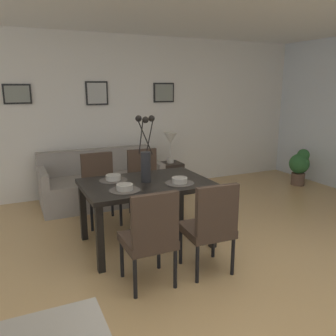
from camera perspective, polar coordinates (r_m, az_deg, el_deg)
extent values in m
plane|color=tan|center=(3.41, 7.58, -18.28)|extent=(9.00, 9.00, 0.00)
cube|color=white|center=(5.92, -9.18, 8.60)|extent=(9.00, 0.10, 2.60)
cube|color=black|center=(3.87, -3.66, -2.65)|extent=(1.40, 0.94, 0.05)
cube|color=black|center=(4.58, 2.05, -4.87)|extent=(0.07, 0.07, 0.69)
cube|color=black|center=(4.20, -13.88, -7.04)|extent=(0.07, 0.07, 0.69)
cube|color=black|center=(3.92, 7.49, -8.26)|extent=(0.07, 0.07, 0.69)
cube|color=black|center=(3.46, -11.19, -11.48)|extent=(0.07, 0.07, 0.69)
cube|color=#3D2D23|center=(3.20, -3.42, -11.88)|extent=(0.44, 0.44, 0.08)
cube|color=#3D2D23|center=(2.93, -2.13, -8.75)|extent=(0.42, 0.06, 0.48)
cylinder|color=black|center=(3.52, -1.55, -13.52)|extent=(0.04, 0.04, 0.38)
cylinder|color=black|center=(3.41, -7.64, -14.61)|extent=(0.04, 0.04, 0.38)
cylinder|color=black|center=(3.22, 1.21, -16.32)|extent=(0.04, 0.04, 0.38)
cylinder|color=black|center=(3.09, -5.46, -17.71)|extent=(0.04, 0.04, 0.38)
cube|color=#3D2D23|center=(4.60, -10.90, -4.08)|extent=(0.45, 0.45, 0.08)
cube|color=#3D2D23|center=(4.71, -11.64, -0.41)|extent=(0.42, 0.07, 0.48)
cylinder|color=black|center=(4.46, -12.50, -7.86)|extent=(0.04, 0.04, 0.38)
cylinder|color=black|center=(4.55, -7.81, -7.21)|extent=(0.04, 0.04, 0.38)
cylinder|color=black|center=(4.81, -13.57, -6.33)|extent=(0.04, 0.04, 0.38)
cylinder|color=black|center=(4.89, -9.20, -5.76)|extent=(0.04, 0.04, 0.38)
cube|color=#3D2D23|center=(3.43, 6.39, -10.12)|extent=(0.46, 0.46, 0.08)
cube|color=#3D2D23|center=(3.18, 8.13, -7.07)|extent=(0.42, 0.08, 0.48)
cylinder|color=black|center=(3.76, 7.52, -11.80)|extent=(0.04, 0.04, 0.38)
cylinder|color=black|center=(3.60, 2.10, -12.85)|extent=(0.04, 0.04, 0.38)
cylinder|color=black|center=(3.47, 10.67, -14.20)|extent=(0.04, 0.04, 0.38)
cylinder|color=black|center=(3.30, 4.87, -15.54)|extent=(0.04, 0.04, 0.38)
cube|color=#3D2D23|center=(4.78, -3.51, -3.16)|extent=(0.45, 0.45, 0.08)
cube|color=#3D2D23|center=(4.89, -4.31, 0.35)|extent=(0.42, 0.07, 0.48)
cylinder|color=black|center=(4.63, -4.90, -6.77)|extent=(0.04, 0.04, 0.38)
cylinder|color=black|center=(4.75, -0.52, -6.17)|extent=(0.04, 0.04, 0.38)
cylinder|color=black|center=(4.97, -6.29, -5.36)|extent=(0.04, 0.04, 0.38)
cylinder|color=black|center=(5.08, -2.18, -4.84)|extent=(0.04, 0.04, 0.38)
cylinder|color=#232326|center=(3.82, -3.71, 0.16)|extent=(0.11, 0.11, 0.34)
cylinder|color=black|center=(3.79, -3.07, 5.16)|extent=(0.05, 0.12, 0.37)
sphere|color=black|center=(3.79, -2.75, 8.20)|extent=(0.07, 0.07, 0.07)
cylinder|color=black|center=(3.79, -4.49, 5.13)|extent=(0.08, 0.05, 0.38)
sphere|color=black|center=(3.79, -4.90, 8.16)|extent=(0.07, 0.07, 0.07)
cylinder|color=black|center=(3.70, -3.73, 4.93)|extent=(0.15, 0.06, 0.36)
sphere|color=black|center=(3.64, -3.75, 7.97)|extent=(0.07, 0.07, 0.07)
cylinder|color=#4C4742|center=(3.57, -7.17, -3.65)|extent=(0.32, 0.32, 0.01)
cylinder|color=#B2ADA3|center=(3.56, -7.18, -3.14)|extent=(0.17, 0.17, 0.06)
cylinder|color=gray|center=(3.56, -7.19, -2.91)|extent=(0.13, 0.13, 0.04)
cylinder|color=#4C4742|center=(3.96, -9.03, -1.99)|extent=(0.32, 0.32, 0.01)
cylinder|color=#B2ADA3|center=(3.95, -9.05, -1.53)|extent=(0.17, 0.17, 0.06)
cylinder|color=gray|center=(3.95, -9.06, -1.32)|extent=(0.13, 0.13, 0.04)
cylinder|color=#4C4742|center=(3.80, 1.92, -2.50)|extent=(0.32, 0.32, 0.01)
cylinder|color=#B2ADA3|center=(3.79, 1.93, -2.02)|extent=(0.17, 0.17, 0.06)
cylinder|color=gray|center=(3.79, 1.93, -1.80)|extent=(0.13, 0.13, 0.04)
cube|color=gray|center=(5.45, -10.89, -3.57)|extent=(1.80, 0.84, 0.42)
cube|color=gray|center=(5.68, -11.91, 1.22)|extent=(1.80, 0.16, 0.38)
cube|color=gray|center=(5.62, -2.64, 0.45)|extent=(0.10, 0.84, 0.20)
cube|color=gray|center=(5.25, -20.06, -1.33)|extent=(0.10, 0.84, 0.20)
cube|color=black|center=(5.87, 0.39, -1.60)|extent=(0.36, 0.36, 0.52)
cylinder|color=beige|center=(5.79, 0.39, 1.26)|extent=(0.12, 0.12, 0.08)
cylinder|color=beige|center=(5.76, 0.40, 3.01)|extent=(0.02, 0.02, 0.30)
cone|color=silver|center=(5.73, 0.40, 4.98)|extent=(0.22, 0.22, 0.18)
cube|color=black|center=(5.61, -23.69, 11.15)|extent=(0.39, 0.02, 0.29)
cube|color=gray|center=(5.60, -23.69, 11.15)|extent=(0.34, 0.01, 0.24)
cube|color=black|center=(5.77, -11.69, 12.02)|extent=(0.36, 0.02, 0.38)
cube|color=#B2B2AD|center=(5.75, -11.66, 12.02)|extent=(0.31, 0.01, 0.33)
cube|color=black|center=(6.15, -0.70, 12.37)|extent=(0.38, 0.02, 0.33)
cube|color=gray|center=(6.13, -0.65, 12.37)|extent=(0.33, 0.01, 0.28)
cylinder|color=brown|center=(6.79, 20.69, -1.71)|extent=(0.24, 0.24, 0.22)
sphere|color=#2D6633|center=(6.72, 20.90, 0.68)|extent=(0.36, 0.36, 0.36)
sphere|color=#2D6633|center=(6.70, 21.49, 2.00)|extent=(0.22, 0.22, 0.22)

